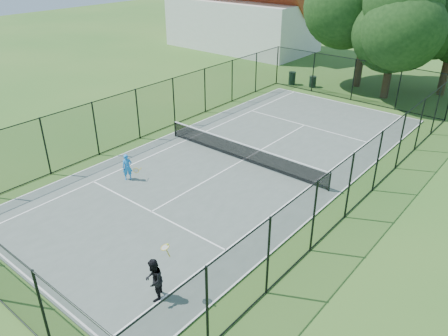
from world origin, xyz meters
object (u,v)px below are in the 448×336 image
Objects in this scene: trash_bin_left at (292,78)px; trash_bin_right at (313,82)px; tennis_net at (243,151)px; player_blue at (127,167)px; player_black at (154,280)px.

trash_bin_right is (1.63, 0.45, -0.08)m from trash_bin_left.
player_blue is at bearing -120.50° from tennis_net.
player_blue reaches higher than tennis_net.
trash_bin_left reaches higher than tennis_net.
player_blue reaches higher than trash_bin_left.
trash_bin_right is 0.67× the size of player_blue.
player_black reaches higher than trash_bin_right.
player_blue is (2.39, -18.77, 0.19)m from trash_bin_left.
trash_bin_left is at bearing 111.69° from tennis_net.
player_blue is at bearing -82.74° from trash_bin_left.
player_black is at bearing -33.53° from player_blue.
player_blue reaches higher than trash_bin_right.
player_black is at bearing -68.24° from trash_bin_left.
tennis_net is at bearing 59.50° from player_blue.
player_blue is at bearing 146.47° from player_black.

